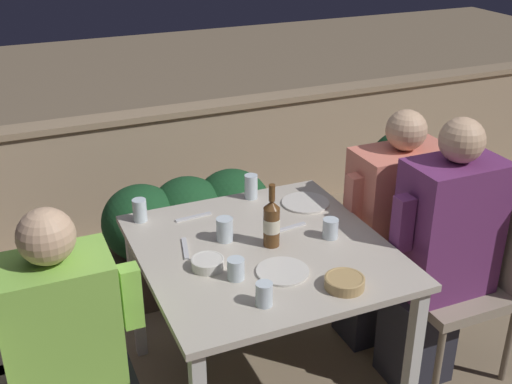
# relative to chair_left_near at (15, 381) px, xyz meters

# --- Properties ---
(parapet_wall) EXTENTS (9.00, 0.18, 0.81)m
(parapet_wall) POSITION_rel_chair_left_near_xyz_m (1.02, 1.95, -0.15)
(parapet_wall) COLOR tan
(parapet_wall) RESTS_ON ground_plane
(dining_table) EXTENTS (1.00, 1.04, 0.76)m
(dining_table) POSITION_rel_chair_left_near_xyz_m (1.02, 0.19, 0.11)
(dining_table) COLOR #BCB2A3
(dining_table) RESTS_ON ground_plane
(planter_hedge) EXTENTS (0.96, 0.47, 0.67)m
(planter_hedge) POSITION_rel_chair_left_near_xyz_m (0.99, 1.14, -0.18)
(planter_hedge) COLOR brown
(planter_hedge) RESTS_ON ground_plane
(chair_left_near) EXTENTS (0.46, 0.46, 0.93)m
(chair_left_near) POSITION_rel_chair_left_near_xyz_m (0.00, 0.00, 0.00)
(chair_left_near) COLOR gray
(chair_left_near) RESTS_ON ground_plane
(person_green_blouse) EXTENTS (0.48, 0.26, 1.19)m
(person_green_blouse) POSITION_rel_chair_left_near_xyz_m (0.21, 0.00, 0.04)
(person_green_blouse) COLOR #282833
(person_green_blouse) RESTS_ON ground_plane
(chair_left_far) EXTENTS (0.46, 0.46, 0.93)m
(chair_left_far) POSITION_rel_chair_left_near_xyz_m (0.00, 0.40, 0.00)
(chair_left_far) COLOR gray
(chair_left_far) RESTS_ON ground_plane
(chair_right_near) EXTENTS (0.46, 0.46, 0.93)m
(chair_right_near) POSITION_rel_chair_left_near_xyz_m (1.99, -0.00, 0.00)
(chair_right_near) COLOR gray
(chair_right_near) RESTS_ON ground_plane
(person_purple_stripe) EXTENTS (0.49, 0.26, 1.27)m
(person_purple_stripe) POSITION_rel_chair_left_near_xyz_m (1.78, -0.00, 0.08)
(person_purple_stripe) COLOR #282833
(person_purple_stripe) RESTS_ON ground_plane
(chair_right_far) EXTENTS (0.46, 0.46, 0.93)m
(chair_right_far) POSITION_rel_chair_left_near_xyz_m (1.98, 0.35, 0.00)
(chair_right_far) COLOR gray
(chair_right_far) RESTS_ON ground_plane
(person_coral_top) EXTENTS (0.52, 0.26, 1.20)m
(person_coral_top) POSITION_rel_chair_left_near_xyz_m (1.77, 0.35, 0.04)
(person_coral_top) COLOR #282833
(person_coral_top) RESTS_ON ground_plane
(beer_bottle) EXTENTS (0.07, 0.07, 0.28)m
(beer_bottle) POSITION_rel_chair_left_near_xyz_m (1.06, 0.19, 0.30)
(beer_bottle) COLOR brown
(beer_bottle) RESTS_ON dining_table
(plate_0) EXTENTS (0.22, 0.22, 0.01)m
(plate_0) POSITION_rel_chair_left_near_xyz_m (1.37, 0.48, 0.20)
(plate_0) COLOR silver
(plate_0) RESTS_ON dining_table
(plate_1) EXTENTS (0.21, 0.21, 0.01)m
(plate_1) POSITION_rel_chair_left_near_xyz_m (1.01, -0.02, 0.20)
(plate_1) COLOR silver
(plate_1) RESTS_ON dining_table
(bowl_0) EXTENTS (0.13, 0.13, 0.04)m
(bowl_0) POSITION_rel_chair_left_near_xyz_m (0.76, 0.13, 0.22)
(bowl_0) COLOR silver
(bowl_0) RESTS_ON dining_table
(bowl_1) EXTENTS (0.15, 0.15, 0.04)m
(bowl_1) POSITION_rel_chair_left_near_xyz_m (1.18, -0.20, 0.22)
(bowl_1) COLOR tan
(bowl_1) RESTS_ON dining_table
(glass_cup_0) EXTENTS (0.06, 0.06, 0.12)m
(glass_cup_0) POSITION_rel_chair_left_near_xyz_m (1.16, 0.64, 0.26)
(glass_cup_0) COLOR silver
(glass_cup_0) RESTS_ON dining_table
(glass_cup_1) EXTENTS (0.06, 0.06, 0.10)m
(glass_cup_1) POSITION_rel_chair_left_near_xyz_m (0.61, 0.62, 0.25)
(glass_cup_1) COLOR silver
(glass_cup_1) RESTS_ON dining_table
(glass_cup_2) EXTENTS (0.07, 0.07, 0.08)m
(glass_cup_2) POSITION_rel_chair_left_near_xyz_m (0.83, 0.02, 0.24)
(glass_cup_2) COLOR silver
(glass_cup_2) RESTS_ON dining_table
(glass_cup_3) EXTENTS (0.07, 0.07, 0.09)m
(glass_cup_3) POSITION_rel_chair_left_near_xyz_m (1.32, 0.15, 0.24)
(glass_cup_3) COLOR silver
(glass_cup_3) RESTS_ON dining_table
(glass_cup_4) EXTENTS (0.06, 0.06, 0.09)m
(glass_cup_4) POSITION_rel_chair_left_near_xyz_m (0.86, -0.18, 0.24)
(glass_cup_4) COLOR silver
(glass_cup_4) RESTS_ON dining_table
(glass_cup_5) EXTENTS (0.07, 0.07, 0.10)m
(glass_cup_5) POSITION_rel_chair_left_near_xyz_m (0.90, 0.31, 0.25)
(glass_cup_5) COLOR silver
(glass_cup_5) RESTS_ON dining_table
(fork_0) EXTENTS (0.06, 0.17, 0.01)m
(fork_0) POSITION_rel_chair_left_near_xyz_m (0.72, 0.30, 0.20)
(fork_0) COLOR silver
(fork_0) RESTS_ON dining_table
(fork_1) EXTENTS (0.17, 0.04, 0.01)m
(fork_1) POSITION_rel_chair_left_near_xyz_m (1.19, 0.29, 0.20)
(fork_1) COLOR silver
(fork_1) RESTS_ON dining_table
(fork_2) EXTENTS (0.17, 0.03, 0.01)m
(fork_2) POSITION_rel_chair_left_near_xyz_m (0.84, 0.55, 0.20)
(fork_2) COLOR silver
(fork_2) RESTS_ON dining_table
(potted_plant) EXTENTS (0.39, 0.39, 0.80)m
(potted_plant) POSITION_rel_chair_left_near_xyz_m (2.30, 1.00, -0.06)
(potted_plant) COLOR #9E5638
(potted_plant) RESTS_ON ground_plane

